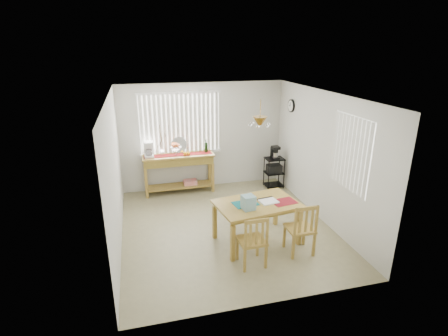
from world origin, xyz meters
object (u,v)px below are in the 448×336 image
object	(u,v)px
dining_table	(257,207)
chair_right	(301,229)
cart_items	(275,153)
chair_left	(253,241)
sideboard	(179,164)
wire_cart	(274,170)

from	to	relation	value
dining_table	chair_right	bearing A→B (deg)	-42.87
cart_items	chair_left	xyz separation A→B (m)	(-1.60, -3.06, -0.46)
cart_items	chair_left	bearing A→B (deg)	-117.64
sideboard	wire_cart	xyz separation A→B (m)	(2.35, -0.26, -0.26)
dining_table	chair_left	world-z (taller)	chair_left
sideboard	chair_left	world-z (taller)	sideboard
sideboard	chair_left	size ratio (longest dim) A/B	1.85
sideboard	wire_cart	distance (m)	2.37
dining_table	chair_right	xyz separation A→B (m)	(0.60, -0.56, -0.21)
wire_cart	dining_table	size ratio (longest dim) A/B	0.49
chair_left	sideboard	bearing A→B (deg)	102.58
chair_left	chair_right	bearing A→B (deg)	8.49
cart_items	chair_left	world-z (taller)	cart_items
sideboard	chair_right	bearing A→B (deg)	-62.57
wire_cart	cart_items	xyz separation A→B (m)	(0.00, 0.01, 0.45)
wire_cart	chair_right	xyz separation A→B (m)	(-0.69, -2.92, 0.01)
cart_items	wire_cart	bearing A→B (deg)	-90.00
sideboard	chair_right	distance (m)	3.59
sideboard	dining_table	bearing A→B (deg)	-68.19
chair_right	cart_items	bearing A→B (deg)	76.68
dining_table	chair_right	distance (m)	0.85
chair_left	chair_right	size ratio (longest dim) A/B	0.95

